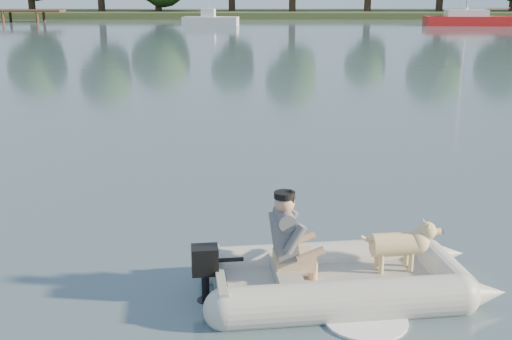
{
  "coord_description": "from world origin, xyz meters",
  "views": [
    {
      "loc": [
        -0.03,
        -6.16,
        3.11
      ],
      "look_at": [
        -0.02,
        2.02,
        0.75
      ],
      "focal_mm": 45.0,
      "sensor_mm": 36.0,
      "label": 1
    }
  ],
  "objects_px": {
    "dinghy": "(344,248)",
    "motorboat": "(210,14)",
    "man": "(286,234)",
    "sailboat": "(471,20)",
    "dog": "(395,248)"
  },
  "relations": [
    {
      "from": "motorboat",
      "to": "man",
      "type": "bearing_deg",
      "value": -79.31
    },
    {
      "from": "man",
      "to": "sailboat",
      "type": "distance_m",
      "value": 49.66
    },
    {
      "from": "man",
      "to": "sailboat",
      "type": "xyz_separation_m",
      "value": [
        17.0,
        46.66,
        -0.23
      ]
    },
    {
      "from": "dinghy",
      "to": "dog",
      "type": "bearing_deg",
      "value": 4.57
    },
    {
      "from": "dinghy",
      "to": "motorboat",
      "type": "bearing_deg",
      "value": 88.25
    },
    {
      "from": "dinghy",
      "to": "man",
      "type": "xyz_separation_m",
      "value": [
        -0.61,
        -0.03,
        0.17
      ]
    },
    {
      "from": "man",
      "to": "motorboat",
      "type": "distance_m",
      "value": 46.61
    },
    {
      "from": "motorboat",
      "to": "sailboat",
      "type": "height_order",
      "value": "sailboat"
    },
    {
      "from": "dinghy",
      "to": "motorboat",
      "type": "distance_m",
      "value": 46.63
    },
    {
      "from": "man",
      "to": "dog",
      "type": "bearing_deg",
      "value": 0.0
    },
    {
      "from": "dinghy",
      "to": "dog",
      "type": "xyz_separation_m",
      "value": [
        0.55,
        0.12,
        -0.06
      ]
    },
    {
      "from": "man",
      "to": "sailboat",
      "type": "bearing_deg",
      "value": 62.71
    },
    {
      "from": "dinghy",
      "to": "motorboat",
      "type": "xyz_separation_m",
      "value": [
        -4.49,
        46.42,
        0.37
      ]
    },
    {
      "from": "dog",
      "to": "motorboat",
      "type": "bearing_deg",
      "value": 88.94
    },
    {
      "from": "dinghy",
      "to": "motorboat",
      "type": "height_order",
      "value": "motorboat"
    }
  ]
}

